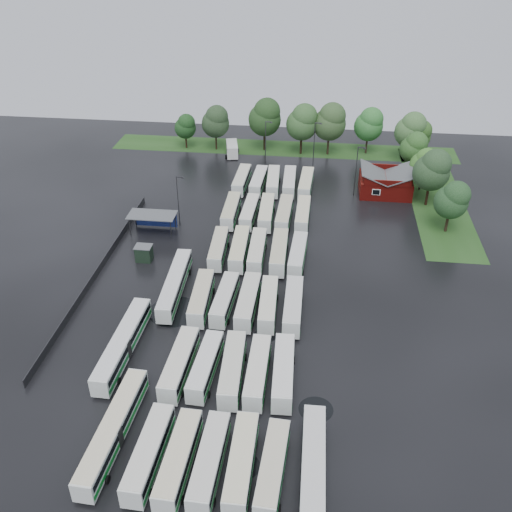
# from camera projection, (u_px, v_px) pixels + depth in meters

# --- Properties ---
(ground) EXTENTS (160.00, 160.00, 0.00)m
(ground) POSITION_uv_depth(u_px,v_px,m) (232.00, 315.00, 79.73)
(ground) COLOR black
(ground) RESTS_ON ground
(brick_building) EXTENTS (10.07, 8.60, 5.39)m
(brick_building) POSITION_uv_depth(u_px,v_px,m) (385.00, 185.00, 112.43)
(brick_building) COLOR maroon
(brick_building) RESTS_ON ground
(wash_shed) EXTENTS (8.20, 4.20, 3.58)m
(wash_shed) POSITION_uv_depth(u_px,v_px,m) (153.00, 216.00, 98.52)
(wash_shed) COLOR #2D2D30
(wash_shed) RESTS_ON ground
(utility_hut) EXTENTS (2.70, 2.20, 2.62)m
(utility_hut) POSITION_uv_depth(u_px,v_px,m) (144.00, 253.00, 91.33)
(utility_hut) COLOR black
(utility_hut) RESTS_ON ground
(grass_strip_north) EXTENTS (80.00, 10.00, 0.01)m
(grass_strip_north) POSITION_uv_depth(u_px,v_px,m) (283.00, 148.00, 134.27)
(grass_strip_north) COLOR #214717
(grass_strip_north) RESTS_ON ground
(grass_strip_east) EXTENTS (10.00, 50.00, 0.01)m
(grass_strip_east) POSITION_uv_depth(u_px,v_px,m) (435.00, 196.00, 112.42)
(grass_strip_east) COLOR #214717
(grass_strip_east) RESTS_ON ground
(west_fence) EXTENTS (0.10, 50.00, 1.20)m
(west_fence) POSITION_uv_depth(u_px,v_px,m) (98.00, 270.00, 88.44)
(west_fence) COLOR #2D2D30
(west_fence) RESTS_ON ground
(bus_r0c0) EXTENTS (2.74, 11.17, 3.09)m
(bus_r0c0) POSITION_uv_depth(u_px,v_px,m) (149.00, 453.00, 57.58)
(bus_r0c0) COLOR silver
(bus_r0c0) RESTS_ON ground
(bus_r0c1) EXTENTS (2.69, 11.19, 3.10)m
(bus_r0c1) POSITION_uv_depth(u_px,v_px,m) (179.00, 459.00, 56.92)
(bus_r0c1) COLOR silver
(bus_r0c1) RESTS_ON ground
(bus_r0c2) EXTENTS (2.58, 11.05, 3.06)m
(bus_r0c2) POSITION_uv_depth(u_px,v_px,m) (210.00, 462.00, 56.69)
(bus_r0c2) COLOR silver
(bus_r0c2) RESTS_ON ground
(bus_r0c3) EXTENTS (2.44, 11.12, 3.09)m
(bus_r0c3) POSITION_uv_depth(u_px,v_px,m) (241.00, 463.00, 56.55)
(bus_r0c3) COLOR silver
(bus_r0c3) RESTS_ON ground
(bus_r0c4) EXTENTS (2.79, 10.72, 2.96)m
(bus_r0c4) POSITION_uv_depth(u_px,v_px,m) (272.00, 468.00, 56.09)
(bus_r0c4) COLOR silver
(bus_r0c4) RESTS_ON ground
(bus_r1c0) EXTENTS (2.71, 11.26, 3.11)m
(bus_r1c0) POSITION_uv_depth(u_px,v_px,m) (180.00, 364.00, 68.76)
(bus_r1c0) COLOR silver
(bus_r1c0) RESTS_ON ground
(bus_r1c1) EXTENTS (2.78, 10.69, 2.95)m
(bus_r1c1) POSITION_uv_depth(u_px,v_px,m) (205.00, 366.00, 68.58)
(bus_r1c1) COLOR silver
(bus_r1c1) RESTS_ON ground
(bus_r1c2) EXTENTS (2.92, 11.33, 3.12)m
(bus_r1c2) POSITION_uv_depth(u_px,v_px,m) (233.00, 369.00, 67.98)
(bus_r1c2) COLOR silver
(bus_r1c2) RESTS_ON ground
(bus_r1c3) EXTENTS (2.36, 10.86, 3.02)m
(bus_r1c3) POSITION_uv_depth(u_px,v_px,m) (257.00, 372.00, 67.68)
(bus_r1c3) COLOR silver
(bus_r1c3) RESTS_ON ground
(bus_r1c4) EXTENTS (2.79, 11.22, 3.10)m
(bus_r1c4) POSITION_uv_depth(u_px,v_px,m) (283.00, 372.00, 67.58)
(bus_r1c4) COLOR silver
(bus_r1c4) RESTS_ON ground
(bus_r2c0) EXTENTS (2.86, 11.13, 3.07)m
(bus_r2c0) POSITION_uv_depth(u_px,v_px,m) (201.00, 298.00, 80.37)
(bus_r2c0) COLOR silver
(bus_r2c0) RESTS_ON ground
(bus_r2c1) EXTENTS (2.70, 10.68, 2.95)m
(bus_r2c1) POSITION_uv_depth(u_px,v_px,m) (225.00, 299.00, 80.16)
(bus_r2c1) COLOR silver
(bus_r2c1) RESTS_ON ground
(bus_r2c2) EXTENTS (2.51, 11.19, 3.11)m
(bus_r2c2) POSITION_uv_depth(u_px,v_px,m) (248.00, 301.00, 79.58)
(bus_r2c2) COLOR silver
(bus_r2c2) RESTS_ON ground
(bus_r2c3) EXTENTS (2.67, 10.73, 2.96)m
(bus_r2c3) POSITION_uv_depth(u_px,v_px,m) (268.00, 304.00, 79.21)
(bus_r2c3) COLOR silver
(bus_r2c3) RESTS_ON ground
(bus_r2c4) EXTENTS (2.52, 11.22, 3.12)m
(bus_r2c4) POSITION_uv_depth(u_px,v_px,m) (293.00, 306.00, 78.71)
(bus_r2c4) COLOR silver
(bus_r2c4) RESTS_ON ground
(bus_r3c0) EXTENTS (2.75, 10.68, 2.95)m
(bus_r3c0) POSITION_uv_depth(u_px,v_px,m) (219.00, 248.00, 92.00)
(bus_r3c0) COLOR silver
(bus_r3c0) RESTS_ON ground
(bus_r3c1) EXTENTS (2.76, 11.25, 3.11)m
(bus_r3c1) POSITION_uv_depth(u_px,v_px,m) (239.00, 249.00, 91.70)
(bus_r3c1) COLOR silver
(bus_r3c1) RESTS_ON ground
(bus_r3c2) EXTENTS (2.62, 10.99, 3.04)m
(bus_r3c2) POSITION_uv_depth(u_px,v_px,m) (257.00, 251.00, 91.28)
(bus_r3c2) COLOR silver
(bus_r3c2) RESTS_ON ground
(bus_r3c3) EXTENTS (2.59, 11.27, 3.12)m
(bus_r3c3) POSITION_uv_depth(u_px,v_px,m) (279.00, 252.00, 90.86)
(bus_r3c3) COLOR silver
(bus_r3c3) RESTS_ON ground
(bus_r3c4) EXTENTS (2.68, 10.81, 2.99)m
(bus_r3c4) POSITION_uv_depth(u_px,v_px,m) (298.00, 254.00, 90.40)
(bus_r3c4) COLOR silver
(bus_r3c4) RESTS_ON ground
(bus_r4c0) EXTENTS (2.51, 11.00, 3.05)m
(bus_r4c0) POSITION_uv_depth(u_px,v_px,m) (231.00, 211.00, 103.22)
(bus_r4c0) COLOR silver
(bus_r4c0) RESTS_ON ground
(bus_r4c1) EXTENTS (2.48, 10.65, 2.95)m
(bus_r4c1) POSITION_uv_depth(u_px,v_px,m) (250.00, 212.00, 102.93)
(bus_r4c1) COLOR silver
(bus_r4c1) RESTS_ON ground
(bus_r4c2) EXTENTS (2.69, 11.11, 3.07)m
(bus_r4c2) POSITION_uv_depth(u_px,v_px,m) (267.00, 212.00, 102.62)
(bus_r4c2) COLOR silver
(bus_r4c2) RESTS_ON ground
(bus_r4c3) EXTENTS (2.59, 11.16, 3.09)m
(bus_r4c3) POSITION_uv_depth(u_px,v_px,m) (284.00, 214.00, 102.09)
(bus_r4c3) COLOR silver
(bus_r4c3) RESTS_ON ground
(bus_r4c4) EXTENTS (2.41, 10.87, 3.02)m
(bus_r4c4) POSITION_uv_depth(u_px,v_px,m) (303.00, 214.00, 102.02)
(bus_r4c4) COLOR silver
(bus_r4c4) RESTS_ON ground
(bus_r5c0) EXTENTS (2.56, 11.05, 3.06)m
(bus_r5c0) POSITION_uv_depth(u_px,v_px,m) (242.00, 180.00, 114.71)
(bus_r5c0) COLOR silver
(bus_r5c0) RESTS_ON ground
(bus_r5c1) EXTENTS (2.65, 10.90, 3.02)m
(bus_r5c1) POSITION_uv_depth(u_px,v_px,m) (259.00, 181.00, 114.29)
(bus_r5c1) COLOR silver
(bus_r5c1) RESTS_ON ground
(bus_r5c2) EXTENTS (2.87, 11.07, 3.05)m
(bus_r5c2) POSITION_uv_depth(u_px,v_px,m) (273.00, 181.00, 114.16)
(bus_r5c2) COLOR silver
(bus_r5c2) RESTS_ON ground
(bus_r5c3) EXTENTS (2.64, 11.06, 3.06)m
(bus_r5c3) POSITION_uv_depth(u_px,v_px,m) (289.00, 182.00, 113.94)
(bus_r5c3) COLOR silver
(bus_r5c3) RESTS_ON ground
(bus_r5c4) EXTENTS (2.77, 11.20, 3.10)m
(bus_r5c4) POSITION_uv_depth(u_px,v_px,m) (306.00, 183.00, 113.27)
(bus_r5c4) COLOR silver
(bus_r5c4) RESTS_ON ground
(artic_bus_west_a) EXTENTS (2.99, 16.10, 2.97)m
(artic_bus_west_a) POSITION_uv_depth(u_px,v_px,m) (113.00, 430.00, 60.19)
(artic_bus_west_a) COLOR silver
(artic_bus_west_a) RESTS_ON ground
(artic_bus_west_b) EXTENTS (2.88, 15.97, 2.95)m
(artic_bus_west_b) POSITION_uv_depth(u_px,v_px,m) (175.00, 284.00, 83.35)
(artic_bus_west_b) COLOR silver
(artic_bus_west_b) RESTS_ON ground
(artic_bus_west_c) EXTENTS (2.74, 16.38, 3.03)m
(artic_bus_west_c) POSITION_uv_depth(u_px,v_px,m) (123.00, 344.00, 71.92)
(artic_bus_west_c) COLOR silver
(artic_bus_west_c) RESTS_ON ground
(artic_bus_east) EXTENTS (2.59, 16.47, 3.05)m
(artic_bus_east) POSITION_uv_depth(u_px,v_px,m) (313.00, 478.00, 55.09)
(artic_bus_east) COLOR silver
(artic_bus_east) RESTS_ON ground
(minibus) EXTENTS (3.70, 6.93, 2.87)m
(minibus) POSITION_uv_depth(u_px,v_px,m) (232.00, 149.00, 129.77)
(minibus) COLOR silver
(minibus) RESTS_ON ground
(tree_north_0) EXTENTS (4.97, 4.97, 8.23)m
(tree_north_0) POSITION_uv_depth(u_px,v_px,m) (186.00, 126.00, 131.78)
(tree_north_0) COLOR black
(tree_north_0) RESTS_ON ground
(tree_north_1) EXTENTS (6.37, 6.37, 10.56)m
(tree_north_1) POSITION_uv_depth(u_px,v_px,m) (216.00, 121.00, 130.15)
(tree_north_1) COLOR #302114
(tree_north_1) RESTS_ON ground
(tree_north_2) EXTENTS (7.46, 7.46, 12.35)m
(tree_north_2) POSITION_uv_depth(u_px,v_px,m) (265.00, 117.00, 129.21)
(tree_north_2) COLOR black
(tree_north_2) RESTS_ON ground
(tree_north_3) EXTENTS (7.12, 7.12, 11.79)m
(tree_north_3) POSITION_uv_depth(u_px,v_px,m) (303.00, 122.00, 127.36)
(tree_north_3) COLOR black
(tree_north_3) RESTS_ON ground
(tree_north_4) EXTENTS (7.32, 7.32, 12.12)m
(tree_north_4) POSITION_uv_depth(u_px,v_px,m) (330.00, 121.00, 126.94)
(tree_north_4) COLOR #39281C
(tree_north_4) RESTS_ON ground
(tree_north_5) EXTENTS (6.54, 6.54, 10.83)m
(tree_north_5) POSITION_uv_depth(u_px,v_px,m) (369.00, 124.00, 127.96)
(tree_north_5) COLOR #35261C
(tree_north_5) RESTS_ON ground
(tree_north_6) EXTENTS (6.76, 6.76, 11.20)m
(tree_north_6) POSITION_uv_depth(u_px,v_px,m) (411.00, 129.00, 124.14)
(tree_north_6) COLOR #38281F
(tree_north_6) RESTS_ON ground
(tree_east_0) EXTENTS (5.85, 5.84, 9.67)m
(tree_east_0) POSITION_uv_depth(u_px,v_px,m) (453.00, 200.00, 96.82)
(tree_east_0) COLOR #2F2316
(tree_east_0) RESTS_ON ground
(tree_east_1) EXTENTS (6.84, 6.84, 11.33)m
(tree_east_1) POSITION_uv_depth(u_px,v_px,m) (433.00, 170.00, 105.06)
(tree_east_1) COLOR black
(tree_east_1) RESTS_ON ground
(tree_east_2) EXTENTS (5.36, 5.36, 8.87)m
(tree_east_2) POSITION_uv_depth(u_px,v_px,m) (424.00, 163.00, 111.76)
(tree_east_2) COLOR black
(tree_east_2) RESTS_ON ground
(tree_east_3) EXTENTS (5.70, 5.70, 9.44)m
(tree_east_3) POSITION_uv_depth(u_px,v_px,m) (414.00, 147.00, 118.19)
(tree_east_3) COLOR black
(tree_east_3) RESTS_ON ground
(tree_east_4) EXTENTS (5.64, 5.61, 9.29)m
(tree_east_4) POSITION_uv_depth(u_px,v_px,m) (419.00, 135.00, 124.99)
(tree_east_4) COLOR #352514
(tree_east_4) RESTS_ON ground
(lamp_post_ne) EXTENTS (1.55, 0.30, 10.08)m
(lamp_post_ne) POSITION_uv_depth(u_px,v_px,m) (357.00, 168.00, 109.46)
(lamp_post_ne) COLOR #2D2D30
(lamp_post_ne) RESTS_ON ground
(lamp_post_nw) EXTENTS (1.45, 0.28, 9.40)m
(lamp_post_nw) POSITION_uv_depth(u_px,v_px,m) (179.00, 197.00, 99.38)
(lamp_post_nw) COLOR #2D2D30
(lamp_post_nw) RESTS_ON ground
(lamp_post_back_w) EXTENTS (1.50, 0.29, 9.75)m
(lamp_post_back_w) POSITION_uv_depth(u_px,v_px,m) (266.00, 140.00, 123.08)
(lamp_post_back_w) COLOR #2D2D30
(lamp_post_back_w) RESTS_ON ground
(lamp_post_back_e) EXTENTS (1.54, 0.30, 10.00)m
(lamp_post_back_e) POSITION_uv_depth(u_px,v_px,m) (315.00, 142.00, 121.70)
(lamp_post_back_e) COLOR #2D2D30
(lamp_post_back_e) RESTS_ON ground
(puddle_0) EXTENTS (4.42, 4.42, 0.01)m
(puddle_0) POSITION_uv_depth(u_px,v_px,m) (167.00, 434.00, 61.73)
(puddle_0) COLOR black
(puddle_0) RESTS_ON ground
(puddle_1) EXTENTS (3.48, 3.48, 0.01)m
(puddle_1) POSITION_uv_depth(u_px,v_px,m) (243.00, 466.00, 58.27)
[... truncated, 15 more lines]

